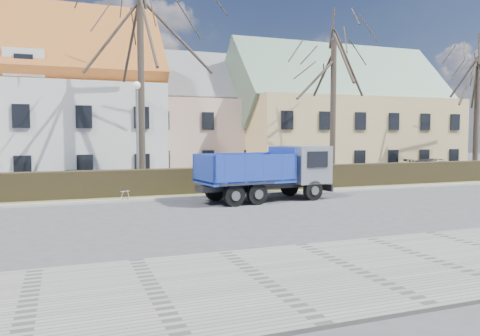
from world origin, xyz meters
name	(u,v)px	position (x,y,z in m)	size (l,w,h in m)	color
ground	(228,213)	(0.00, 0.00, 0.00)	(120.00, 120.00, 0.00)	#414144
sidewalk_near	(354,270)	(0.00, -8.50, 0.04)	(80.00, 5.00, 0.08)	gray
curb_far	(197,197)	(0.00, 4.60, 0.06)	(80.00, 0.30, 0.12)	#ACA7A0
grass_strip	(189,193)	(0.00, 6.20, 0.05)	(80.00, 3.00, 0.10)	#596036
hedge	(190,182)	(0.00, 6.00, 0.65)	(60.00, 0.90, 1.30)	black
building_pink	(194,124)	(4.00, 20.00, 4.00)	(10.80, 8.80, 8.00)	beige
building_yellow	(340,121)	(16.00, 17.00, 4.25)	(18.80, 10.80, 8.50)	#D8BA76
tree_1	(141,74)	(-2.00, 8.50, 6.33)	(9.20, 9.20, 12.65)	#332A23
tree_2	(333,96)	(10.00, 8.50, 5.50)	(8.00, 8.00, 11.00)	#332A23
tree_3	(477,105)	(22.00, 8.50, 5.23)	(7.60, 7.60, 10.45)	#332A23
dump_truck	(261,173)	(2.55, 2.71, 1.32)	(6.59, 2.45, 2.63)	#163099
streetlight	(137,138)	(-2.46, 7.00, 2.92)	(0.46, 0.46, 5.85)	gray
cart_frame	(122,196)	(-3.57, 4.53, 0.28)	(0.62, 0.35, 0.57)	silver
parked_car_a	(82,179)	(-5.09, 9.88, 0.63)	(1.49, 3.69, 1.26)	#21222B
parked_car_b	(437,167)	(19.98, 10.08, 0.67)	(1.86, 4.59, 1.33)	black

